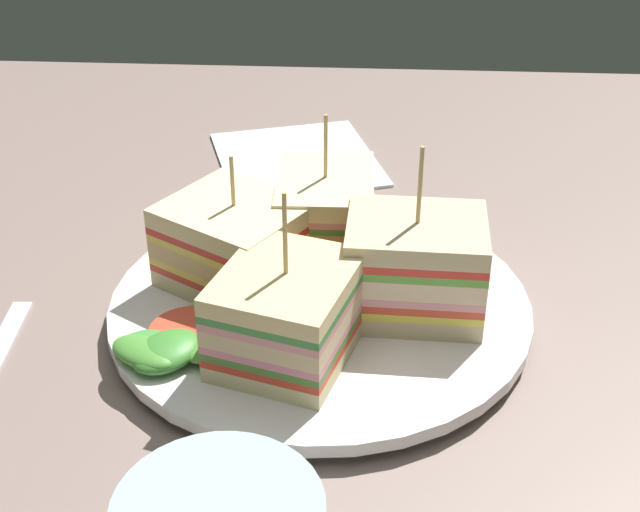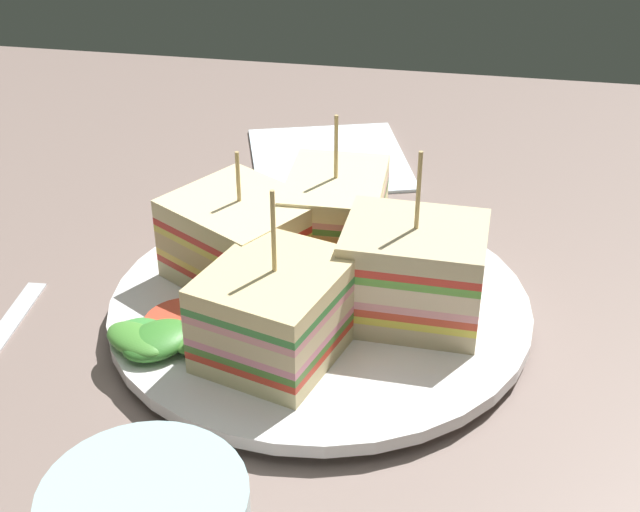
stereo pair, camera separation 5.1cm
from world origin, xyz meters
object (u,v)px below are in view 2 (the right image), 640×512
Objects in this scene: sandwich_wedge_0 at (242,239)px; sandwich_wedge_2 at (412,272)px; sandwich_wedge_3 at (342,217)px; sandwich_wedge_1 at (276,311)px; chip_pile at (347,266)px; plate at (320,307)px; napkin at (329,157)px.

sandwich_wedge_2 reaches higher than sandwich_wedge_0.
sandwich_wedge_1 is at bearing -10.75° from sandwich_wedge_3.
sandwich_wedge_2 is (6.74, 4.63, 0.29)cm from sandwich_wedge_1.
plate is at bearing -118.90° from chip_pile.
sandwich_wedge_1 is 27.54cm from napkin.
sandwich_wedge_3 is at bearing -47.97° from sandwich_wedge_2.
plate is at bearing -5.35° from sandwich_wedge_3.
sandwich_wedge_0 is 1.37× the size of chip_pile.
sandwich_wedge_1 reaches higher than sandwich_wedge_3.
sandwich_wedge_0 is (-5.07, 1.75, 3.13)cm from plate.
sandwich_wedge_0 is at bearing -175.44° from chip_pile.
plate is 3.30× the size of chip_pile.
plate is 2.42× the size of sandwich_wedge_2.
sandwich_wedge_0 is 7.84cm from sandwich_wedge_1.
sandwich_wedge_0 is 10.67cm from sandwich_wedge_2.
plate is 3.05cm from chip_pile.
sandwich_wedge_2 is at bearing -34.40° from chip_pile.
chip_pile is (6.31, 0.50, -1.50)cm from sandwich_wedge_0.
sandwich_wedge_0 is at bearing 44.86° from sandwich_wedge_1.
sandwich_wedge_3 is 17.52cm from napkin.
sandwich_wedge_3 is at bearing -77.61° from napkin.
napkin is at bearing -67.01° from sandwich_wedge_2.
sandwich_wedge_3 is at bearing 64.99° from sandwich_wedge_0.
sandwich_wedge_3 is (0.41, 5.35, 3.23)cm from plate.
chip_pile is at bearing -2.62° from sandwich_wedge_1.
sandwich_wedge_0 is 0.79× the size of napkin.
chip_pile is (1.24, 2.25, 1.63)cm from plate.
sandwich_wedge_3 is 0.73× the size of napkin.
sandwich_wedge_1 reaches higher than chip_pile.
sandwich_wedge_1 is 10.69cm from sandwich_wedge_3.
chip_pile is at bearing -32.25° from sandwich_wedge_2.
plate is 2.41× the size of sandwich_wedge_0.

